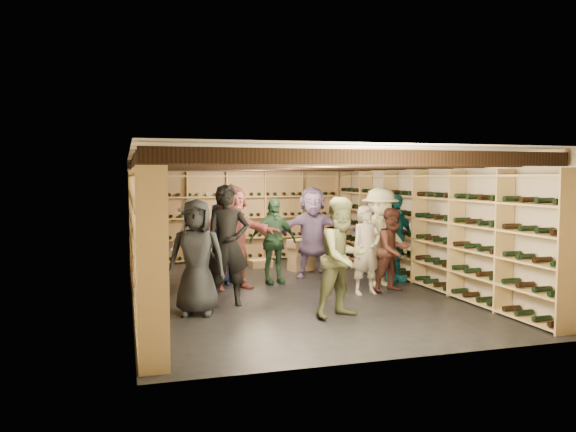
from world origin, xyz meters
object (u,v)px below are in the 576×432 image
(person_4, at_px, (394,238))
(person_10, at_px, (273,241))
(person_2, at_px, (343,257))
(person_5, at_px, (233,237))
(person_9, at_px, (193,241))
(person_3, at_px, (380,237))
(person_12, at_px, (371,237))
(person_8, at_px, (393,250))
(crate_stack_right, at_px, (301,255))
(crate_loose, at_px, (260,263))
(person_1, at_px, (227,245))
(person_7, at_px, (366,250))
(crate_stack_left, at_px, (229,261))
(person_6, at_px, (220,244))
(person_0, at_px, (197,257))
(person_11, at_px, (313,232))

(person_4, xyz_separation_m, person_10, (-2.31, 0.46, -0.04))
(person_2, relative_size, person_5, 0.92)
(person_4, bearing_deg, person_9, 148.73)
(person_3, bearing_deg, person_5, 158.77)
(person_9, relative_size, person_12, 1.06)
(person_4, height_order, person_8, person_4)
(person_12, bearing_deg, crate_stack_right, 176.42)
(crate_loose, distance_m, person_9, 2.33)
(crate_loose, xyz_separation_m, person_10, (-0.20, -1.93, 0.72))
(person_10, relative_size, person_12, 1.06)
(person_1, relative_size, person_8, 1.28)
(person_7, height_order, person_10, person_10)
(crate_loose, distance_m, person_5, 2.63)
(person_1, xyz_separation_m, person_8, (2.99, 0.22, -0.21))
(person_4, bearing_deg, person_10, 151.19)
(person_3, height_order, person_4, person_3)
(person_5, distance_m, person_7, 2.40)
(person_2, distance_m, person_7, 1.68)
(crate_stack_left, distance_m, crate_stack_right, 1.68)
(crate_loose, height_order, person_1, person_1)
(person_1, bearing_deg, person_7, 6.95)
(crate_stack_right, relative_size, person_6, 0.44)
(crate_stack_right, relative_size, person_8, 0.46)
(person_0, bearing_deg, person_2, -5.53)
(crate_stack_right, xyz_separation_m, person_1, (-2.11, -2.80, 0.61))
(person_10, height_order, person_11, person_11)
(person_6, relative_size, person_7, 1.00)
(person_2, height_order, person_11, person_11)
(person_11, bearing_deg, crate_loose, 129.36)
(person_6, bearing_deg, person_3, -15.68)
(person_4, relative_size, person_11, 0.93)
(person_0, xyz_separation_m, person_10, (1.70, 2.04, -0.04))
(person_8, bearing_deg, crate_loose, 101.01)
(person_6, bearing_deg, person_10, -7.82)
(person_1, bearing_deg, person_6, 87.70)
(crate_loose, bearing_deg, person_2, -88.66)
(person_6, xyz_separation_m, person_7, (2.27, -1.63, -0.00))
(person_2, height_order, person_5, person_5)
(person_8, height_order, person_11, person_11)
(person_0, relative_size, person_7, 1.11)
(crate_stack_right, relative_size, person_11, 0.37)
(person_2, relative_size, person_6, 1.13)
(crate_loose, bearing_deg, person_4, -48.53)
(person_6, height_order, person_11, person_11)
(crate_stack_left, xyz_separation_m, person_8, (2.52, -2.21, 0.40))
(crate_loose, height_order, person_9, person_9)
(crate_stack_right, xyz_separation_m, person_4, (1.36, -1.70, 0.51))
(crate_loose, height_order, person_6, person_6)
(person_0, distance_m, person_3, 3.75)
(person_3, bearing_deg, person_8, -101.83)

